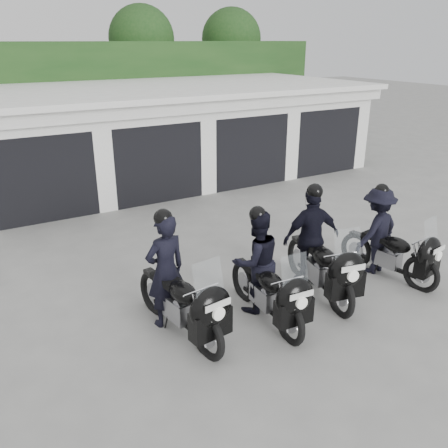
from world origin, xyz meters
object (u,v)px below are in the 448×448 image
police_bike_a (177,286)px  police_bike_b (262,271)px  police_bike_c (316,246)px  police_bike_d (384,236)px

police_bike_a → police_bike_b: (1.43, -0.23, 0.00)m
police_bike_b → police_bike_c: size_ratio=0.95×
police_bike_a → police_bike_c: police_bike_c is taller
police_bike_a → police_bike_d: size_ratio=1.09×
police_bike_a → police_bike_d: police_bike_a is taller
police_bike_c → police_bike_d: size_ratio=1.09×
police_bike_a → police_bike_c: size_ratio=1.01×
police_bike_a → police_bike_d: 4.33m
police_bike_b → police_bike_d: size_ratio=1.04×
police_bike_a → police_bike_b: bearing=-16.9°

